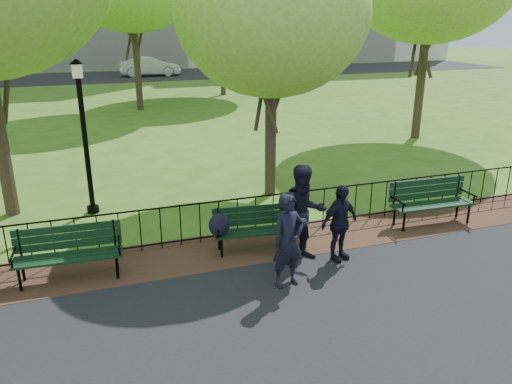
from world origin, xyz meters
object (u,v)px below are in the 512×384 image
object	(u,v)px
park_bench_right_a	(430,197)
person_mid	(304,214)
park_bench_left_a	(68,247)
lamppost	(84,132)
tree_near_e	(272,13)
person_right	(339,223)
person_left	(288,241)
sedan_silver	(150,66)
park_bench_main	(238,224)
sedan_dark	(265,64)

from	to	relation	value
park_bench_right_a	person_mid	size ratio (longest dim) A/B	1.03
park_bench_left_a	lamppost	world-z (taller)	lamppost
tree_near_e	person_mid	xyz separation A→B (m)	(-0.78, -3.84, -3.56)
person_mid	person_right	xyz separation A→B (m)	(0.65, -0.21, -0.19)
person_left	person_mid	world-z (taller)	person_mid
person_left	sedan_silver	bearing A→B (deg)	74.53
person_mid	sedan_silver	size ratio (longest dim) A/B	0.40
park_bench_right_a	sedan_silver	distance (m)	33.02
park_bench_main	person_mid	xyz separation A→B (m)	(1.07, -0.71, 0.34)
tree_near_e	sedan_dark	size ratio (longest dim) A/B	1.25
sedan_silver	sedan_dark	size ratio (longest dim) A/B	0.91
park_bench_right_a	lamppost	size ratio (longest dim) A/B	0.54
sedan_silver	person_mid	bearing A→B (deg)	-179.37
park_bench_main	park_bench_right_a	world-z (taller)	park_bench_right_a
person_left	sedan_silver	xyz separation A→B (m)	(2.40, 34.53, -0.05)
park_bench_main	person_left	size ratio (longest dim) A/B	1.12
park_bench_left_a	lamppost	distance (m)	3.53
person_left	sedan_dark	bearing A→B (deg)	58.95
person_left	person_right	bearing A→B (deg)	13.02
tree_near_e	person_left	size ratio (longest dim) A/B	3.91
park_bench_left_a	sedan_silver	xyz separation A→B (m)	(5.95, 33.02, 0.19)
tree_near_e	sedan_dark	world-z (taller)	tree_near_e
tree_near_e	sedan_silver	size ratio (longest dim) A/B	1.38
lamppost	sedan_silver	world-z (taller)	lamppost
park_bench_left_a	sedan_silver	size ratio (longest dim) A/B	0.40
park_bench_left_a	sedan_silver	world-z (taller)	sedan_silver
park_bench_right_a	tree_near_e	distance (m)	5.64
park_bench_right_a	sedan_dark	distance (m)	32.68
park_bench_main	person_right	size ratio (longest dim) A/B	1.24
person_left	tree_near_e	bearing A→B (deg)	61.33
park_bench_main	person_mid	bearing A→B (deg)	-26.71
park_bench_main	park_bench_left_a	size ratio (longest dim) A/B	0.99
park_bench_left_a	person_mid	size ratio (longest dim) A/B	0.99
tree_near_e	person_right	xyz separation A→B (m)	(-0.13, -4.05, -3.76)
park_bench_left_a	person_right	size ratio (longest dim) A/B	1.25
park_bench_right_a	lamppost	world-z (taller)	lamppost
person_left	person_mid	size ratio (longest dim) A/B	0.88
person_left	sedan_silver	world-z (taller)	person_left
person_left	sedan_silver	distance (m)	34.62
sedan_dark	park_bench_right_a	bearing A→B (deg)	171.60
park_bench_right_a	tree_near_e	xyz separation A→B (m)	(-2.68, 3.08, 3.89)
park_bench_left_a	person_left	world-z (taller)	person_left
park_bench_right_a	person_left	size ratio (longest dim) A/B	1.17
lamppost	tree_near_e	world-z (taller)	tree_near_e
park_bench_left_a	person_mid	world-z (taller)	person_mid
park_bench_left_a	person_left	bearing A→B (deg)	-19.61
person_mid	sedan_dark	size ratio (longest dim) A/B	0.36
person_left	person_mid	bearing A→B (deg)	39.39
park_bench_left_a	tree_near_e	world-z (taller)	tree_near_e
sedan_dark	person_left	bearing A→B (deg)	165.70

